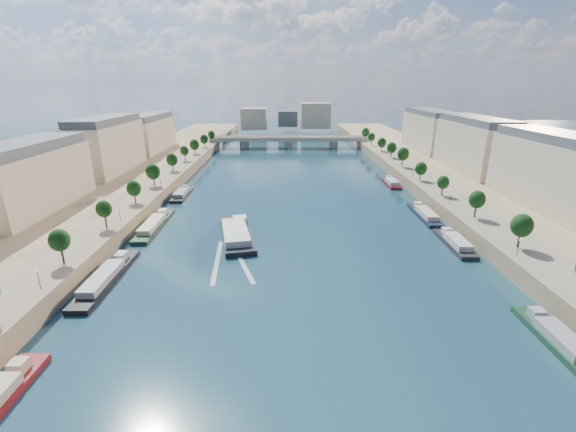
{
  "coord_description": "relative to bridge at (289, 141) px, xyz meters",
  "views": [
    {
      "loc": [
        -3.41,
        -38.71,
        44.42
      ],
      "look_at": [
        -2.29,
        74.55,
        5.0
      ],
      "focal_mm": 24.0,
      "sensor_mm": 36.0,
      "label": 1
    }
  ],
  "objects": [
    {
      "name": "lamps_right",
      "position": [
        52.5,
        -133.1,
        2.7
      ],
      "size": [
        0.36,
        200.36,
        4.28
      ],
      "color": "black",
      "rests_on": "ground"
    },
    {
      "name": "moored_barges_right",
      "position": [
        45.5,
        -183.22,
        -4.24
      ],
      "size": [
        5.0,
        163.1,
        3.6
      ],
      "color": "black",
      "rests_on": "ground"
    },
    {
      "name": "buildings_right",
      "position": [
        85.0,
        -126.1,
        11.37
      ],
      "size": [
        16.0,
        226.0,
        23.2
      ],
      "color": "beige",
      "rests_on": "ground"
    },
    {
      "name": "quay_right",
      "position": [
        72.0,
        -138.1,
        -2.58
      ],
      "size": [
        44.0,
        520.0,
        5.0
      ],
      "primitive_type": "cube",
      "color": "#9E8460",
      "rests_on": "ground"
    },
    {
      "name": "wake",
      "position": [
        -17.95,
        -185.16,
        -5.06
      ],
      "size": [
        12.73,
        26.01,
        0.04
      ],
      "color": "silver",
      "rests_on": "ground"
    },
    {
      "name": "trees_left",
      "position": [
        -55.0,
        -136.1,
        5.39
      ],
      "size": [
        4.8,
        268.8,
        8.26
      ],
      "color": "#382B1E",
      "rests_on": "ground"
    },
    {
      "name": "trees_right",
      "position": [
        55.0,
        -128.1,
        5.39
      ],
      "size": [
        4.8,
        268.8,
        8.26
      ],
      "color": "#382B1E",
      "rests_on": "ground"
    },
    {
      "name": "buildings_left",
      "position": [
        -85.0,
        -126.1,
        11.37
      ],
      "size": [
        16.0,
        226.0,
        23.2
      ],
      "color": "beige",
      "rests_on": "ground"
    },
    {
      "name": "bridge",
      "position": [
        0.0,
        0.0,
        0.0
      ],
      "size": [
        112.0,
        12.0,
        8.15
      ],
      "color": "#C1B79E",
      "rests_on": "ground"
    },
    {
      "name": "ground",
      "position": [
        0.0,
        -138.1,
        -5.08
      ],
      "size": [
        700.0,
        700.0,
        0.0
      ],
      "primitive_type": "plane",
      "color": "#0C2B34",
      "rests_on": "ground"
    },
    {
      "name": "lamps_left",
      "position": [
        -52.5,
        -148.1,
        2.7
      ],
      "size": [
        0.36,
        200.36,
        4.28
      ],
      "color": "black",
      "rests_on": "ground"
    },
    {
      "name": "tour_barge",
      "position": [
        -17.95,
        -168.61,
        -3.91
      ],
      "size": [
        14.41,
        31.15,
        4.08
      ],
      "rotation": [
        0.0,
        0.0,
        0.2
      ],
      "color": "black",
      "rests_on": "ground"
    },
    {
      "name": "skyline",
      "position": [
        3.19,
        81.43,
        9.57
      ],
      "size": [
        79.0,
        42.0,
        22.0
      ],
      "color": "beige",
      "rests_on": "ground"
    },
    {
      "name": "moored_barges_left",
      "position": [
        -45.5,
        -192.33,
        -4.24
      ],
      "size": [
        5.0,
        157.09,
        3.6
      ],
      "color": "#1A1F3B",
      "rests_on": "ground"
    },
    {
      "name": "quay_left",
      "position": [
        -72.0,
        -138.1,
        -2.58
      ],
      "size": [
        44.0,
        520.0,
        5.0
      ],
      "primitive_type": "cube",
      "color": "#9E8460",
      "rests_on": "ground"
    },
    {
      "name": "pave_left",
      "position": [
        -57.0,
        -138.1,
        -0.03
      ],
      "size": [
        14.0,
        520.0,
        0.1
      ],
      "primitive_type": "cube",
      "color": "gray",
      "rests_on": "quay_left"
    },
    {
      "name": "pave_right",
      "position": [
        57.0,
        -138.1,
        -0.03
      ],
      "size": [
        14.0,
        520.0,
        0.1
      ],
      "primitive_type": "cube",
      "color": "gray",
      "rests_on": "quay_right"
    }
  ]
}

